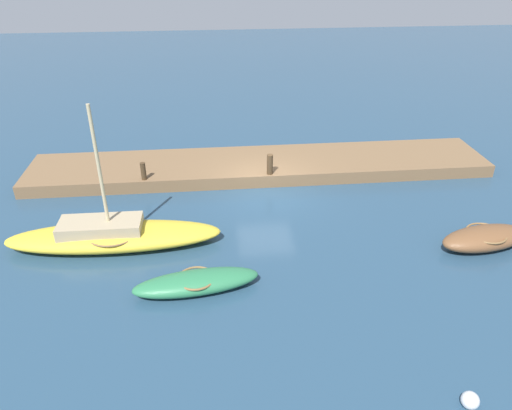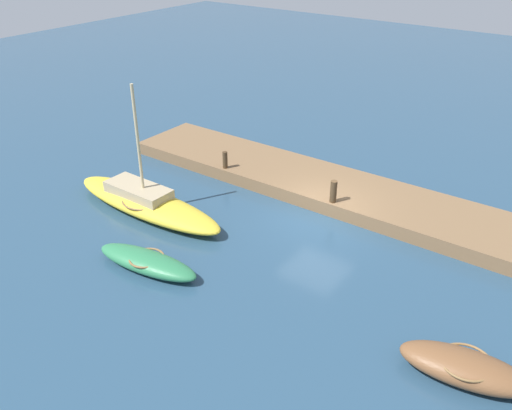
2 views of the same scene
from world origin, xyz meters
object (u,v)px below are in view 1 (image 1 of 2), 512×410
rowboat_green (196,282)px  marker_buoy (470,400)px  sailboat_yellow (113,235)px  mooring_post_mid_west (143,171)px  rowboat_brown (485,238)px  mooring_post_west (270,164)px

rowboat_green → marker_buoy: (-6.47, 5.00, -0.10)m
sailboat_yellow → rowboat_green: size_ratio=1.87×
sailboat_yellow → marker_buoy: bearing=140.9°
sailboat_yellow → mooring_post_mid_west: size_ratio=9.78×
sailboat_yellow → rowboat_green: 4.12m
rowboat_brown → mooring_post_west: mooring_post_west is taller
sailboat_yellow → mooring_post_mid_west: bearing=-99.1°
sailboat_yellow → rowboat_brown: bearing=174.3°
mooring_post_west → sailboat_yellow: bearing=34.3°
sailboat_yellow → mooring_post_west: bearing=-145.2°
rowboat_brown → sailboat_yellow: bearing=-15.7°
rowboat_green → marker_buoy: bearing=135.0°
rowboat_brown → rowboat_green: size_ratio=0.87×
mooring_post_west → marker_buoy: size_ratio=2.14×
sailboat_yellow → rowboat_brown: 13.31m
marker_buoy → mooring_post_mid_west: bearing=-54.1°
sailboat_yellow → rowboat_green: (-2.99, 2.83, -0.15)m
rowboat_green → mooring_post_west: 7.79m
sailboat_yellow → rowboat_green: bearing=137.1°
mooring_post_mid_west → mooring_post_west: bearing=180.0°
sailboat_yellow → marker_buoy: 12.28m
rowboat_green → mooring_post_mid_west: size_ratio=5.23×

